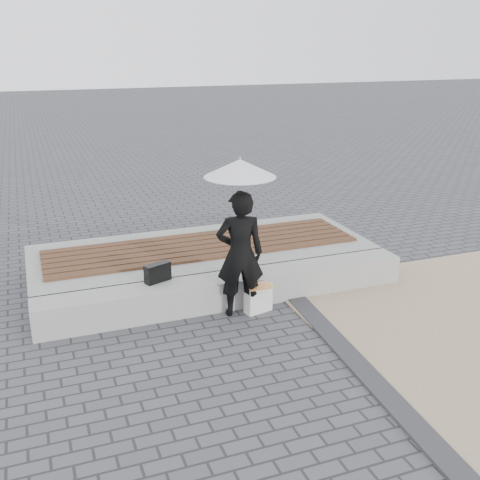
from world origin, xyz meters
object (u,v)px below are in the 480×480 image
at_px(woman, 240,254).
at_px(canvas_tote, 258,298).
at_px(parasol, 240,168).
at_px(seating_ledge, 230,290).
at_px(handbag, 158,273).

distance_m(woman, canvas_tote, 0.67).
bearing_deg(canvas_tote, parasol, 159.31).
height_order(seating_ledge, handbag, handbag).
height_order(parasol, canvas_tote, parasol).
height_order(woman, handbag, woman).
bearing_deg(woman, seating_ledge, -73.89).
xyz_separation_m(woman, canvas_tote, (0.24, -0.03, -0.63)).
bearing_deg(seating_ledge, woman, -86.53).
relative_size(parasol, canvas_tote, 2.95).
distance_m(parasol, handbag, 1.73).
bearing_deg(handbag, parasol, -48.18).
bearing_deg(canvas_tote, woman, 159.31).
height_order(handbag, canvas_tote, handbag).
xyz_separation_m(woman, parasol, (0.00, 0.00, 1.08)).
xyz_separation_m(seating_ledge, canvas_tote, (0.26, -0.36, -0.01)).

